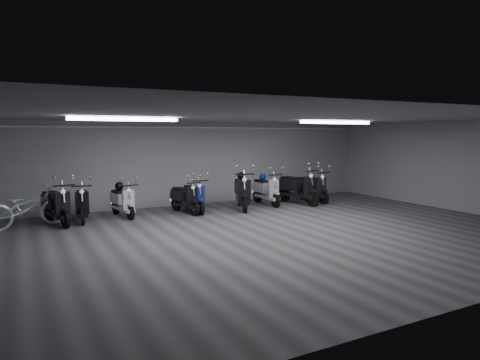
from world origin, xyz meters
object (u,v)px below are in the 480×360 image
scooter_6 (266,185)px  scooter_9 (313,183)px  scooter_8 (298,183)px  helmet_0 (119,186)px  scooter_2 (123,196)px  scooter_3 (185,193)px  helmet_1 (263,177)px  scooter_0 (56,199)px  scooter_5 (242,186)px  scooter_4 (194,192)px  bicycle (27,203)px  scooter_1 (82,198)px  helmet_2 (241,176)px

scooter_6 → scooter_9: scooter_9 is taller
scooter_8 → helmet_0: size_ratio=7.64×
scooter_2 → scooter_3: bearing=-18.9°
helmet_1 → scooter_0: bearing=-176.8°
scooter_0 → helmet_0: size_ratio=7.09×
helmet_1 → scooter_5: bearing=-152.6°
scooter_2 → scooter_5: size_ratio=0.82×
scooter_6 → scooter_8: 1.10m
scooter_4 → scooter_8: size_ratio=0.86×
scooter_0 → scooter_9: scooter_0 is taller
scooter_2 → helmet_0: bearing=90.0°
scooter_6 → bicycle: (-7.29, -0.14, -0.02)m
scooter_3 → scooter_8: (4.03, -0.20, 0.13)m
scooter_9 → helmet_1: 1.89m
scooter_3 → scooter_9: bearing=-10.6°
scooter_6 → scooter_0: bearing=-178.5°
scooter_4 → bicycle: size_ratio=0.86×
scooter_1 → scooter_9: bearing=5.1°
scooter_1 → scooter_5: scooter_5 is taller
scooter_5 → scooter_8: size_ratio=1.00×
scooter_4 → scooter_9: (4.48, -0.08, 0.04)m
scooter_3 → scooter_8: 4.04m
scooter_3 → scooter_8: scooter_8 is taller
scooter_0 → scooter_4: size_ratio=1.07×
scooter_5 → scooter_6: scooter_5 is taller
scooter_1 → scooter_3: 2.94m
scooter_3 → helmet_1: size_ratio=7.18×
scooter_8 → scooter_9: size_ratio=1.10×
scooter_1 → scooter_4: bearing=4.0°
scooter_4 → helmet_0: 2.23m
scooter_0 → scooter_1: size_ratio=1.06×
scooter_8 → scooter_4: bearing=162.7°
scooter_0 → scooter_1: (0.67, 0.18, -0.04)m
scooter_0 → bicycle: bearing=167.6°
scooter_9 → helmet_0: scooter_9 is taller
scooter_1 → scooter_8: scooter_8 is taller
scooter_8 → helmet_1: 1.22m
scooter_2 → helmet_0: scooter_2 is taller
scooter_5 → helmet_0: 3.79m
scooter_6 → helmet_1: bearing=90.0°
scooter_8 → helmet_2: scooter_8 is taller
scooter_1 → bicycle: bearing=-164.4°
scooter_9 → scooter_8: bearing=-167.0°
scooter_1 → scooter_0: bearing=-157.9°
scooter_9 → helmet_2: size_ratio=7.07×
helmet_2 → scooter_4: bearing=-179.1°
bicycle → helmet_0: (2.46, 0.50, 0.23)m
scooter_1 → scooter_3: size_ratio=1.06×
scooter_5 → scooter_4: bearing=-167.0°
scooter_0 → helmet_0: scooter_0 is taller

